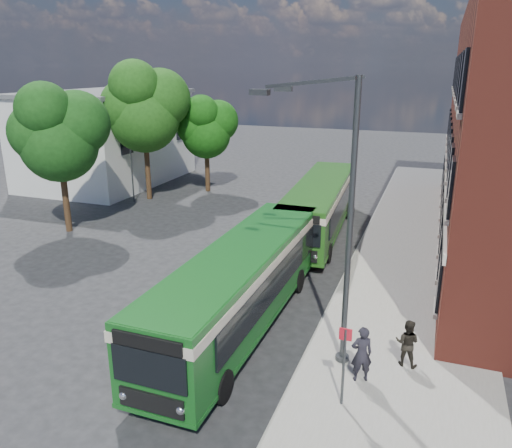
% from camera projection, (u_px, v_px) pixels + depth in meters
% --- Properties ---
extents(ground, '(120.00, 120.00, 0.00)m').
position_uv_depth(ground, '(221.00, 311.00, 19.69)').
color(ground, '#252528').
rests_on(ground, ground).
extents(pavement, '(6.00, 48.00, 0.15)m').
position_uv_depth(pavement, '(417.00, 261.00, 24.52)').
color(pavement, gray).
rests_on(pavement, ground).
extents(kerb_line, '(0.12, 48.00, 0.01)m').
position_uv_depth(kerb_line, '(355.00, 254.00, 25.55)').
color(kerb_line, beige).
rests_on(kerb_line, ground).
extents(white_building, '(9.40, 13.40, 7.30)m').
position_uv_depth(white_building, '(108.00, 137.00, 40.59)').
color(white_building, silver).
rests_on(white_building, ground).
extents(flagpole, '(0.95, 0.10, 9.00)m').
position_uv_depth(flagpole, '(130.00, 132.00, 33.90)').
color(flagpole, '#373A3C').
rests_on(flagpole, ground).
extents(street_lamp, '(2.96, 2.38, 9.00)m').
position_uv_depth(street_lamp, '(338.00, 222.00, 14.86)').
color(street_lamp, '#373A3C').
rests_on(street_lamp, ground).
extents(bus_stop_sign, '(0.35, 0.08, 2.52)m').
position_uv_depth(bus_stop_sign, '(344.00, 362.00, 13.63)').
color(bus_stop_sign, '#373A3C').
rests_on(bus_stop_sign, ground).
extents(bus_front, '(2.72, 12.65, 3.02)m').
position_uv_depth(bus_front, '(242.00, 279.00, 18.13)').
color(bus_front, '#15581B').
rests_on(bus_front, ground).
extents(bus_rear, '(3.35, 12.64, 3.02)m').
position_uv_depth(bus_rear, '(320.00, 202.00, 28.23)').
color(bus_rear, '#235A19').
rests_on(bus_rear, ground).
extents(pedestrian_a, '(0.77, 0.66, 1.79)m').
position_uv_depth(pedestrian_a, '(362.00, 354.00, 14.84)').
color(pedestrian_a, black).
rests_on(pedestrian_a, pavement).
extents(pedestrian_b, '(0.83, 0.69, 1.56)m').
position_uv_depth(pedestrian_b, '(407.00, 343.00, 15.65)').
color(pedestrian_b, black).
rests_on(pedestrian_b, pavement).
extents(tree_left, '(5.03, 4.78, 8.49)m').
position_uv_depth(tree_left, '(58.00, 132.00, 27.36)').
color(tree_left, '#392714').
rests_on(tree_left, ground).
extents(tree_mid, '(5.73, 5.45, 9.67)m').
position_uv_depth(tree_mid, '(144.00, 106.00, 34.19)').
color(tree_mid, '#392714').
rests_on(tree_mid, ground).
extents(tree_right, '(4.30, 4.09, 7.26)m').
position_uv_depth(tree_right, '(206.00, 126.00, 36.95)').
color(tree_right, '#392714').
rests_on(tree_right, ground).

